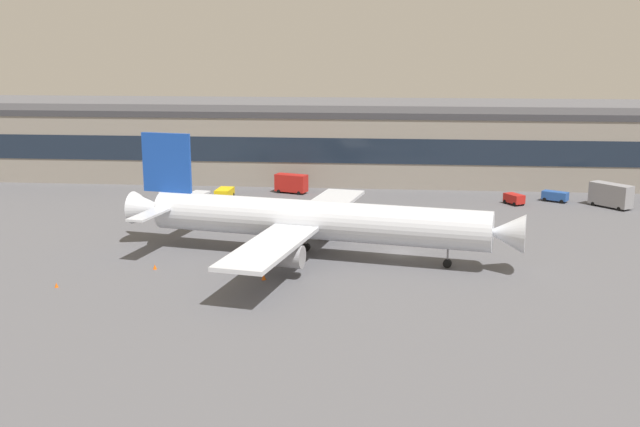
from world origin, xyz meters
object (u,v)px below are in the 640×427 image
follow_me_car (556,196)px  traffic_cone_2 (264,277)px  catering_truck (612,195)px  traffic_cone_1 (56,285)px  traffic_cone_0 (155,267)px  airliner (310,220)px  pushback_tractor (224,193)px  baggage_tug (514,198)px  crew_van (168,188)px  stair_truck (292,183)px

follow_me_car → traffic_cone_2: size_ratio=6.98×
catering_truck → traffic_cone_1: bearing=-146.3°
traffic_cone_0 → traffic_cone_2: 14.59m
traffic_cone_0 → traffic_cone_2: size_ratio=0.90×
traffic_cone_1 → catering_truck: bearing=33.7°
airliner → pushback_tractor: 42.01m
baggage_tug → pushback_tractor: baggage_tug is taller
baggage_tug → catering_truck: size_ratio=0.58×
crew_van → airliner: bearing=-51.1°
stair_truck → catering_truck: catering_truck is taller
baggage_tug → pushback_tractor: bearing=179.4°
pushback_tractor → stair_truck: bearing=27.2°
crew_van → traffic_cone_2: 55.09m
stair_truck → traffic_cone_0: stair_truck is taller
traffic_cone_2 → pushback_tractor: bearing=107.9°
airliner → stair_truck: airliner is taller
baggage_tug → crew_van: 62.60m
stair_truck → follow_me_car: bearing=-4.2°
stair_truck → traffic_cone_2: 53.58m
traffic_cone_0 → traffic_cone_1: bearing=-138.5°
airliner → traffic_cone_0: size_ratio=86.98×
catering_truck → pushback_tractor: catering_truck is taller
pushback_tractor → traffic_cone_1: size_ratio=8.82×
catering_truck → traffic_cone_1: size_ratio=12.79×
crew_van → traffic_cone_0: (11.82, -45.53, -1.15)m
airliner → follow_me_car: 56.03m
stair_truck → traffic_cone_0: bearing=-101.9°
stair_truck → pushback_tractor: size_ratio=1.31×
baggage_tug → stair_truck: bearing=170.7°
follow_me_car → airliner: bearing=-135.3°
follow_me_car → crew_van: crew_van is taller
stair_truck → catering_truck: 56.87m
follow_me_car → traffic_cone_0: size_ratio=7.73×
follow_me_car → traffic_cone_2: follow_me_car is taller
traffic_cone_0 → traffic_cone_1: traffic_cone_0 is taller
baggage_tug → traffic_cone_1: 79.34m
airliner → traffic_cone_1: bearing=-150.6°
airliner → pushback_tractor: airliner is taller
traffic_cone_1 → traffic_cone_0: bearing=41.5°
airliner → baggage_tug: bearing=48.6°
follow_me_car → pushback_tractor: (-59.54, -2.46, -0.04)m
traffic_cone_0 → traffic_cone_1: (-9.15, -8.08, -0.03)m
baggage_tug → follow_me_car: 8.33m
follow_me_car → traffic_cone_2: (-44.24, -49.90, -0.75)m
catering_truck → traffic_cone_2: catering_truck is taller
follow_me_car → stair_truck: bearing=175.8°
crew_van → traffic_cone_1: (2.67, -53.61, -1.18)m
baggage_tug → follow_me_car: bearing=21.2°
stair_truck → pushback_tractor: stair_truck is taller
traffic_cone_1 → pushback_tractor: bearing=81.2°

